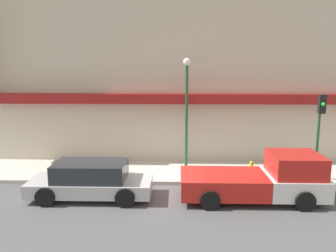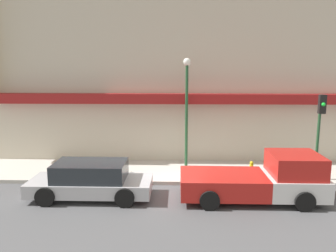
{
  "view_description": "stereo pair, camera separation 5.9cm",
  "coord_description": "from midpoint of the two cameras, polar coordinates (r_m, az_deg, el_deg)",
  "views": [
    {
      "loc": [
        0.13,
        -13.44,
        4.97
      ],
      "look_at": [
        -0.25,
        1.33,
        2.36
      ],
      "focal_mm": 35.0,
      "sensor_mm": 36.0,
      "label": 1
    },
    {
      "loc": [
        0.19,
        -13.43,
        4.97
      ],
      "look_at": [
        -0.25,
        1.33,
        2.36
      ],
      "focal_mm": 35.0,
      "sensor_mm": 36.0,
      "label": 2
    }
  ],
  "objects": [
    {
      "name": "pickup_truck",
      "position": [
        13.14,
        16.07,
        -8.94
      ],
      "size": [
        5.38,
        2.29,
        1.81
      ],
      "rotation": [
        0.0,
        0.0,
        -0.0
      ],
      "color": "silver",
      "rests_on": "ground"
    },
    {
      "name": "street_lamp",
      "position": [
        15.85,
        3.38,
        4.63
      ],
      "size": [
        0.36,
        0.36,
        5.29
      ],
      "color": "#1E4728",
      "rests_on": "sidewalk"
    },
    {
      "name": "traffic_light",
      "position": [
        15.32,
        25.04,
        0.64
      ],
      "size": [
        0.28,
        0.42,
        3.73
      ],
      "color": "#1E4728",
      "rests_on": "sidewalk"
    },
    {
      "name": "building",
      "position": [
        18.25,
        1.19,
        10.89
      ],
      "size": [
        19.8,
        3.8,
        10.53
      ],
      "color": "#BCB29E",
      "rests_on": "ground"
    },
    {
      "name": "ground_plane",
      "position": [
        14.33,
        0.99,
        -10.3
      ],
      "size": [
        80.0,
        80.0,
        0.0
      ],
      "primitive_type": "plane",
      "color": "#4C4C4F"
    },
    {
      "name": "parked_car",
      "position": [
        13.19,
        -13.17,
        -9.16
      ],
      "size": [
        4.7,
        2.0,
        1.42
      ],
      "rotation": [
        0.0,
        0.0,
        -0.03
      ],
      "color": "#ADADB2",
      "rests_on": "ground"
    },
    {
      "name": "fire_hydrant",
      "position": [
        15.38,
        14.42,
        -7.21
      ],
      "size": [
        0.17,
        0.17,
        0.69
      ],
      "color": "yellow",
      "rests_on": "sidewalk"
    },
    {
      "name": "sidewalk",
      "position": [
        15.87,
        1.07,
        -7.93
      ],
      "size": [
        36.0,
        3.33,
        0.16
      ],
      "color": "#B7B2A8",
      "rests_on": "ground"
    }
  ]
}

